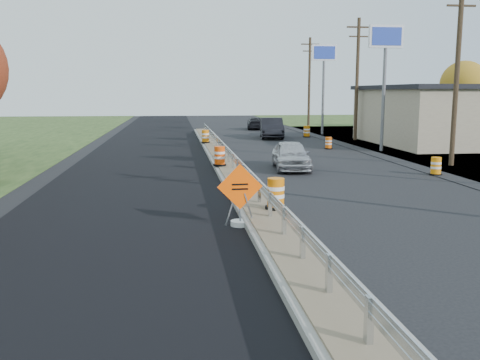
{
  "coord_description": "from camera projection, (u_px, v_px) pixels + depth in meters",
  "views": [
    {
      "loc": [
        -2.7,
        -16.91,
        3.79
      ],
      "look_at": [
        -0.73,
        -0.76,
        1.1
      ],
      "focal_mm": 40.0,
      "sensor_mm": 36.0,
      "label": 1
    }
  ],
  "objects": [
    {
      "name": "utility_pole_nmid",
      "position": [
        357.0,
        77.0,
        41.58
      ],
      "size": [
        1.9,
        0.26,
        9.4
      ],
      "color": "#473523",
      "rests_on": "ground"
    },
    {
      "name": "car_silver",
      "position": [
        291.0,
        155.0,
        26.34
      ],
      "size": [
        2.03,
        4.29,
        1.42
      ],
      "primitive_type": "imported",
      "rotation": [
        0.0,
        0.0,
        -0.09
      ],
      "color": "#B9B9BE",
      "rests_on": "ground"
    },
    {
      "name": "car_dark_far",
      "position": [
        256.0,
        123.0,
        54.68
      ],
      "size": [
        2.24,
        4.38,
        1.22
      ],
      "primitive_type": "imported",
      "rotation": [
        0.0,
        0.0,
        3.01
      ],
      "color": "black",
      "rests_on": "ground"
    },
    {
      "name": "barrel_shoulder_near",
      "position": [
        436.0,
        167.0,
        24.51
      ],
      "size": [
        0.57,
        0.57,
        0.84
      ],
      "color": "black",
      "rests_on": "ground"
    },
    {
      "name": "pylon_sign_north",
      "position": [
        324.0,
        61.0,
        47.08
      ],
      "size": [
        2.2,
        0.3,
        7.9
      ],
      "color": "slate",
      "rests_on": "ground"
    },
    {
      "name": "milled_overlay",
      "position": [
        141.0,
        168.0,
        26.77
      ],
      "size": [
        7.2,
        120.0,
        0.01
      ],
      "primitive_type": "cube",
      "color": "black",
      "rests_on": "ground"
    },
    {
      "name": "car_dark_mid",
      "position": [
        272.0,
        128.0,
        44.23
      ],
      "size": [
        2.37,
        5.24,
        1.67
      ],
      "primitive_type": "imported",
      "rotation": [
        0.0,
        0.0,
        -0.12
      ],
      "color": "black",
      "rests_on": "ground"
    },
    {
      "name": "barrel_shoulder_far",
      "position": [
        307.0,
        132.0,
        45.17
      ],
      "size": [
        0.66,
        0.66,
        0.97
      ],
      "color": "black",
      "rests_on": "ground"
    },
    {
      "name": "pylon_sign_mid",
      "position": [
        386.0,
        48.0,
        33.37
      ],
      "size": [
        2.2,
        0.3,
        7.9
      ],
      "color": "slate",
      "rests_on": "ground"
    },
    {
      "name": "caution_sign",
      "position": [
        240.0,
        210.0,
        15.2
      ],
      "size": [
        1.3,
        0.54,
        1.8
      ],
      "rotation": [
        0.0,
        0.0,
        0.05
      ],
      "color": "white",
      "rests_on": "ground"
    },
    {
      "name": "barrel_median_near",
      "position": [
        276.0,
        194.0,
        16.39
      ],
      "size": [
        0.65,
        0.65,
        0.95
      ],
      "color": "black",
      "rests_on": "median"
    },
    {
      "name": "barrel_median_far",
      "position": [
        205.0,
        137.0,
        37.72
      ],
      "size": [
        0.62,
        0.62,
        0.91
      ],
      "color": "black",
      "rests_on": "median"
    },
    {
      "name": "median",
      "position": [
        233.0,
        170.0,
        25.32
      ],
      "size": [
        1.6,
        55.0,
        0.23
      ],
      "color": "gray",
      "rests_on": "ground"
    },
    {
      "name": "utility_pole_north",
      "position": [
        309.0,
        81.0,
        56.27
      ],
      "size": [
        1.9,
        0.26,
        9.4
      ],
      "color": "#473523",
      "rests_on": "ground"
    },
    {
      "name": "barrel_median_mid",
      "position": [
        220.0,
        156.0,
        26.0
      ],
      "size": [
        0.64,
        0.64,
        0.94
      ],
      "color": "black",
      "rests_on": "median"
    },
    {
      "name": "guardrail",
      "position": [
        231.0,
        155.0,
        26.2
      ],
      "size": [
        0.1,
        46.15,
        0.72
      ],
      "color": "silver",
      "rests_on": "median"
    },
    {
      "name": "tree_far_yellow",
      "position": [
        464.0,
        84.0,
        53.17
      ],
      "size": [
        4.62,
        4.62,
        6.86
      ],
      "color": "#473523",
      "rests_on": "ground"
    },
    {
      "name": "barrel_shoulder_mid",
      "position": [
        329.0,
        143.0,
        35.78
      ],
      "size": [
        0.55,
        0.55,
        0.81
      ],
      "color": "black",
      "rests_on": "ground"
    },
    {
      "name": "utility_pole_smid",
      "position": [
        457.0,
        69.0,
        26.89
      ],
      "size": [
        1.9,
        0.26,
        9.4
      ],
      "color": "#473523",
      "rests_on": "ground"
    },
    {
      "name": "ground",
      "position": [
        259.0,
        209.0,
        17.5
      ],
      "size": [
        140.0,
        140.0,
        0.0
      ],
      "primitive_type": "plane",
      "color": "black",
      "rests_on": "ground"
    }
  ]
}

